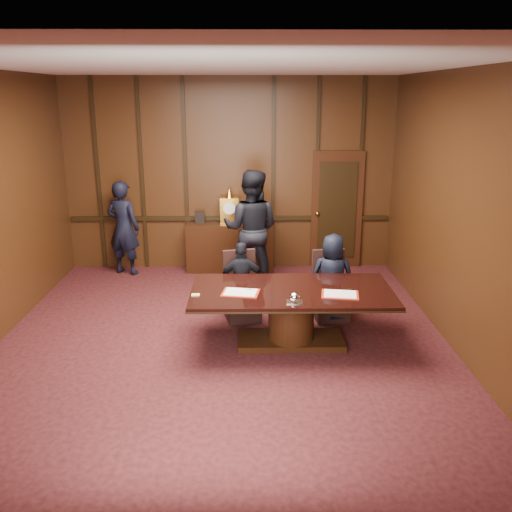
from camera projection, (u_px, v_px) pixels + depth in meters
The scene contains 13 objects.
room at pixel (226, 216), 6.73m from camera, with size 7.00×7.04×3.50m.
sideboard at pixel (230, 245), 10.08m from camera, with size 1.60×0.45×1.54m.
conference_table at pixel (291, 307), 7.07m from camera, with size 2.62×1.32×0.76m.
folder_left at pixel (241, 293), 6.86m from camera, with size 0.51×0.40×0.02m.
folder_right at pixel (340, 294), 6.80m from camera, with size 0.51×0.40×0.02m.
inkstand at pixel (295, 298), 6.55m from camera, with size 0.20×0.14×0.12m.
notepad at pixel (196, 295), 6.79m from camera, with size 0.10×0.07×0.01m, color #FAE17A.
chair_left at pixel (242, 299), 7.96m from camera, with size 0.58×0.58×0.99m.
chair_right at pixel (330, 298), 7.98m from camera, with size 0.54×0.54×0.99m.
signatory_left at pixel (242, 282), 7.80m from camera, with size 0.69×0.29×1.17m, color black.
signatory_right at pixel (332, 278), 7.80m from camera, with size 0.63×0.41×1.29m, color black.
witness_left at pixel (124, 228), 9.79m from camera, with size 0.63×0.41×1.72m, color black.
witness_right at pixel (251, 229), 9.12m from camera, with size 0.97×0.76×2.00m, color black.
Camera 1 is at (0.34, -6.45, 3.19)m, focal length 38.00 mm.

